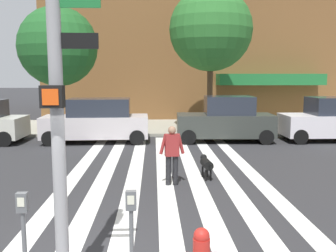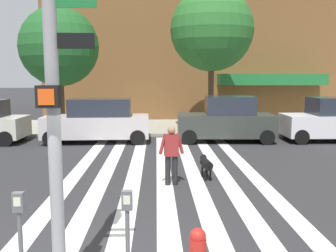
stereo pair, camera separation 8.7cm
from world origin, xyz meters
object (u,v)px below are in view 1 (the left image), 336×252
Objects in this scene: street_tree_nearest at (58,47)px; dog_on_leash at (206,164)px; traffic_light_pole at (54,35)px; pedestrian_dog_walker at (172,152)px; parking_meter_second_along at (131,226)px; parked_car_behind_first at (97,121)px; parked_car_third_in_line at (226,120)px; parking_meter_curbside at (24,228)px; street_tree_middle at (211,30)px.

street_tree_nearest is 11.51m from dog_on_leash.
street_tree_nearest is (-3.53, 14.61, 0.91)m from traffic_light_pole.
pedestrian_dog_walker is (5.28, -9.37, -3.50)m from street_tree_nearest.
parked_car_behind_first is (-2.26, 12.18, -0.07)m from parking_meter_second_along.
parking_meter_second_along is 12.70m from parked_car_third_in_line.
parking_meter_second_along is at bearing -79.50° from parked_car_behind_first.
dog_on_leash is at bearing 61.57° from parking_meter_curbside.
parked_car_behind_first is at bearing 114.10° from pedestrian_dog_walker.
parking_meter_second_along is 6.27m from dog_on_leash.
parked_car_behind_first is 0.75× the size of street_tree_nearest.
parked_car_third_in_line is at bearing -83.72° from street_tree_middle.
street_tree_middle is 4.48× the size of pedestrian_dog_walker.
parked_car_third_in_line is at bearing 67.78° from pedestrian_dog_walker.
dog_on_leash is (4.10, -6.22, -0.51)m from parked_car_behind_first.
traffic_light_pole is 15.06m from street_tree_nearest.
street_tree_middle reaches higher than traffic_light_pole.
street_tree_nearest is (-2.22, 2.53, 3.47)m from parked_car_behind_first.
traffic_light_pole is 6.10m from pedestrian_dog_walker.
parked_car_behind_first reaches higher than parking_meter_curbside.
parking_meter_curbside is at bearing -112.27° from parked_car_third_in_line.
parking_meter_curbside is 1.00× the size of parking_meter_second_along.
parking_meter_curbside is at bearing -163.41° from traffic_light_pole.
parking_meter_curbside is at bearing -178.80° from parking_meter_second_along.
traffic_light_pole reaches higher than parked_car_third_in_line.
parking_meter_second_along is 0.19× the size of street_tree_middle.
parking_meter_second_along is 16.03m from street_tree_middle.
street_tree_nearest reaches higher than dog_on_leash.
parking_meter_curbside is at bearing -107.19° from street_tree_middle.
traffic_light_pole is 5.62× the size of dog_on_leash.
parked_car_third_in_line is 0.70× the size of street_tree_nearest.
parking_meter_second_along is 0.31× the size of parked_car_third_in_line.
parked_car_behind_first is at bearing 94.00° from parking_meter_curbside.
traffic_light_pole is at bearing -83.82° from parked_car_behind_first.
traffic_light_pole reaches higher than parking_meter_second_along.
dog_on_leash is (1.04, 0.62, -0.48)m from pedestrian_dog_walker.
pedestrian_dog_walker is (2.21, 5.37, -0.10)m from parking_meter_curbside.
street_tree_nearest is at bearing 131.28° from parked_car_behind_first.
parking_meter_second_along is at bearing -73.06° from street_tree_nearest.
parked_car_third_in_line is 9.14m from street_tree_nearest.
parking_meter_curbside is 0.22× the size of street_tree_nearest.
parking_meter_curbside is at bearing -86.00° from parked_car_behind_first.
pedestrian_dog_walker reaches higher than parking_meter_second_along.
street_tree_nearest is (-4.48, 14.71, 3.40)m from parking_meter_second_along.
parking_meter_second_along is 5.40m from pedestrian_dog_walker.
street_tree_nearest is 3.83× the size of pedestrian_dog_walker.
street_tree_nearest reaches higher than parked_car_third_in_line.
parking_meter_curbside is 1.41m from parking_meter_second_along.
parked_car_behind_first is at bearing 179.97° from parked_car_third_in_line.
parking_meter_second_along is 12.39m from parked_car_behind_first.
pedestrian_dog_walker is at bearing 71.50° from traffic_light_pole.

